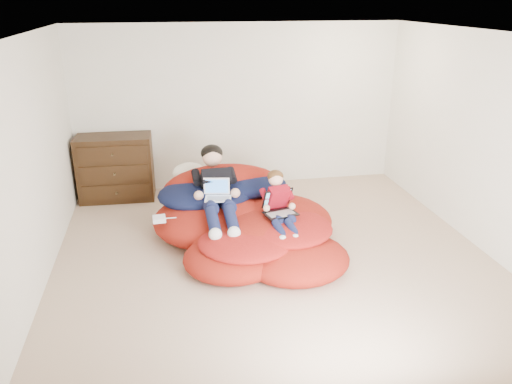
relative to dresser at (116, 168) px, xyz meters
name	(u,v)px	position (x,y,z in m)	size (l,w,h in m)	color
room_shell	(274,240)	(1.90, -2.22, -0.26)	(5.10, 5.10, 2.77)	tan
dresser	(116,168)	(0.00, 0.00, 0.00)	(1.09, 0.62, 0.96)	#321F0E
beanbag_pile	(245,222)	(1.65, -1.74, -0.23)	(2.25, 2.42, 0.85)	#A91F13
cream_pillow	(189,173)	(1.03, -0.82, 0.14)	(0.44, 0.28, 0.28)	white
older_boy	(216,185)	(1.32, -1.54, 0.20)	(0.40, 1.40, 0.75)	black
younger_boy	(279,202)	(2.00, -2.02, 0.12)	(0.32, 0.85, 0.61)	#A00E1C
laptop_white	(217,193)	(1.32, -1.70, 0.16)	(0.35, 0.30, 0.23)	white
laptop_black	(279,206)	(2.00, -2.03, 0.07)	(0.42, 0.44, 0.25)	black
power_adapter	(159,219)	(0.61, -1.83, -0.06)	(0.15, 0.15, 0.06)	white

